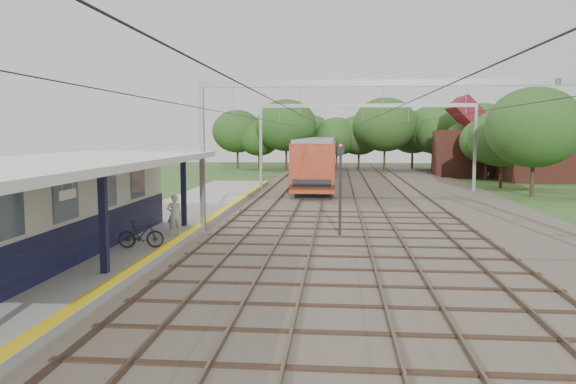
{
  "coord_description": "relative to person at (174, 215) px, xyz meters",
  "views": [
    {
      "loc": [
        1.21,
        -10.39,
        4.62
      ],
      "look_at": [
        -1.33,
        18.51,
        1.6
      ],
      "focal_mm": 35.0,
      "sensor_mm": 36.0,
      "label": 1
    }
  ],
  "objects": [
    {
      "name": "ballast_bed",
      "position": [
        9.66,
        17.37,
        -1.16
      ],
      "size": [
        18.0,
        90.0,
        0.1
      ],
      "primitive_type": "cube",
      "color": "#473D33",
      "rests_on": "ground"
    },
    {
      "name": "house_far",
      "position": [
        21.66,
        39.37,
        2.03
      ],
      "size": [
        8.0,
        6.12,
        8.66
      ],
      "color": "brown",
      "rests_on": "ground"
    },
    {
      "name": "signal_post",
      "position": [
        7.01,
        1.85,
        1.43
      ],
      "size": [
        0.32,
        0.29,
        4.23
      ],
      "rotation": [
        0.0,
        0.0,
        0.25
      ],
      "color": "black",
      "rests_on": "ground"
    },
    {
      "name": "bicycle",
      "position": [
        -0.44,
        -2.86,
        -0.35
      ],
      "size": [
        1.76,
        0.76,
        1.02
      ],
      "primitive_type": "imported",
      "rotation": [
        0.0,
        0.0,
        1.74
      ],
      "color": "black",
      "rests_on": "platform"
    },
    {
      "name": "yellow_stripe",
      "position": [
        0.41,
        1.37,
        -0.85
      ],
      "size": [
        0.45,
        52.0,
        0.01
      ],
      "primitive_type": "cube",
      "color": "yellow",
      "rests_on": "platform"
    },
    {
      "name": "tree_band",
      "position": [
        9.5,
        44.49,
        3.71
      ],
      "size": [
        31.72,
        30.88,
        8.82
      ],
      "color": "#382619",
      "rests_on": "ground"
    },
    {
      "name": "person",
      "position": [
        0.0,
        0.0,
        0.0
      ],
      "size": [
        0.74,
        0.63,
        1.71
      ],
      "primitive_type": "imported",
      "rotation": [
        0.0,
        0.0,
        3.57
      ],
      "color": "silver",
      "rests_on": "platform"
    },
    {
      "name": "train",
      "position": [
        5.16,
        34.26,
        1.07
      ],
      "size": [
        3.14,
        39.03,
        4.1
      ],
      "color": "black",
      "rests_on": "ballast_bed"
    },
    {
      "name": "house_near",
      "position": [
        26.66,
        33.37,
        1.78
      ],
      "size": [
        7.0,
        6.12,
        7.89
      ],
      "color": "brown",
      "rests_on": "ground"
    },
    {
      "name": "catenary_system",
      "position": [
        9.04,
        12.65,
        4.31
      ],
      "size": [
        17.22,
        88.0,
        7.0
      ],
      "color": "gray",
      "rests_on": "ground"
    },
    {
      "name": "station_building",
      "position": [
        -3.22,
        -5.64,
        0.84
      ],
      "size": [
        3.41,
        18.0,
        3.4
      ],
      "color": "beige",
      "rests_on": "platform"
    },
    {
      "name": "rail_tracks",
      "position": [
        7.16,
        17.37,
        -1.03
      ],
      "size": [
        11.8,
        88.0,
        0.15
      ],
      "color": "brown",
      "rests_on": "ballast_bed"
    },
    {
      "name": "canopy",
      "position": [
        -2.11,
        -6.64,
        2.44
      ],
      "size": [
        6.4,
        20.0,
        3.44
      ],
      "color": "#101233",
      "rests_on": "platform"
    },
    {
      "name": "ground",
      "position": [
        5.66,
        -12.63,
        -1.21
      ],
      "size": [
        160.0,
        160.0,
        0.0
      ],
      "primitive_type": "plane",
      "color": "#2D4C1E",
      "rests_on": "ground"
    },
    {
      "name": "platform",
      "position": [
        -1.84,
        1.37,
        -1.03
      ],
      "size": [
        5.0,
        52.0,
        0.35
      ],
      "primitive_type": "cube",
      "color": "gray",
      "rests_on": "ground"
    }
  ]
}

